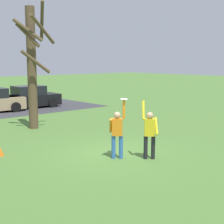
{
  "coord_description": "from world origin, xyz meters",
  "views": [
    {
      "loc": [
        -8.06,
        -8.94,
        3.4
      ],
      "look_at": [
        0.09,
        0.19,
        1.52
      ],
      "focal_mm": 54.0,
      "sensor_mm": 36.0,
      "label": 1
    }
  ],
  "objects_px": {
    "person_defender": "(150,131)",
    "parked_car_black": "(30,98)",
    "bare_tree_tall": "(32,64)",
    "frisbee_disc": "(124,99)",
    "person_catcher": "(117,131)",
    "field_cone_orange": "(0,152)"
  },
  "relations": [
    {
      "from": "frisbee_disc",
      "to": "field_cone_orange",
      "type": "xyz_separation_m",
      "value": [
        -3.09,
        3.19,
        -1.93
      ]
    },
    {
      "from": "person_defender",
      "to": "person_catcher",
      "type": "bearing_deg",
      "value": -0.0
    },
    {
      "from": "person_defender",
      "to": "parked_car_black",
      "type": "relative_size",
      "value": 0.49
    },
    {
      "from": "person_defender",
      "to": "frisbee_disc",
      "type": "bearing_deg",
      "value": -0.0
    },
    {
      "from": "person_catcher",
      "to": "bare_tree_tall",
      "type": "bearing_deg",
      "value": 130.59
    },
    {
      "from": "parked_car_black",
      "to": "field_cone_orange",
      "type": "xyz_separation_m",
      "value": [
        -6.93,
        -10.64,
        -0.57
      ]
    },
    {
      "from": "frisbee_disc",
      "to": "field_cone_orange",
      "type": "bearing_deg",
      "value": 134.06
    },
    {
      "from": "person_defender",
      "to": "bare_tree_tall",
      "type": "distance_m",
      "value": 7.75
    },
    {
      "from": "parked_car_black",
      "to": "person_defender",
      "type": "bearing_deg",
      "value": -99.79
    },
    {
      "from": "bare_tree_tall",
      "to": "person_defender",
      "type": "bearing_deg",
      "value": -87.17
    },
    {
      "from": "parked_car_black",
      "to": "bare_tree_tall",
      "type": "relative_size",
      "value": 0.67
    },
    {
      "from": "person_catcher",
      "to": "person_defender",
      "type": "height_order",
      "value": "person_catcher"
    },
    {
      "from": "person_defender",
      "to": "bare_tree_tall",
      "type": "bearing_deg",
      "value": -42.83
    },
    {
      "from": "bare_tree_tall",
      "to": "frisbee_disc",
      "type": "bearing_deg",
      "value": -92.31
    },
    {
      "from": "frisbee_disc",
      "to": "bare_tree_tall",
      "type": "relative_size",
      "value": 0.04
    },
    {
      "from": "field_cone_orange",
      "to": "frisbee_disc",
      "type": "bearing_deg",
      "value": -45.94
    },
    {
      "from": "parked_car_black",
      "to": "field_cone_orange",
      "type": "distance_m",
      "value": 12.71
    },
    {
      "from": "person_catcher",
      "to": "frisbee_disc",
      "type": "xyz_separation_m",
      "value": [
        0.16,
        -0.16,
        1.11
      ]
    },
    {
      "from": "frisbee_disc",
      "to": "parked_car_black",
      "type": "bearing_deg",
      "value": 74.47
    },
    {
      "from": "person_defender",
      "to": "parked_car_black",
      "type": "xyz_separation_m",
      "value": [
        3.2,
        14.45,
        -0.25
      ]
    },
    {
      "from": "frisbee_disc",
      "to": "parked_car_black",
      "type": "distance_m",
      "value": 14.42
    },
    {
      "from": "parked_car_black",
      "to": "bare_tree_tall",
      "type": "bearing_deg",
      "value": -114.16
    }
  ]
}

